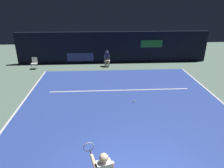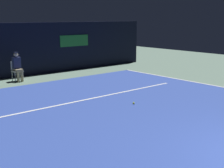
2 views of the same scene
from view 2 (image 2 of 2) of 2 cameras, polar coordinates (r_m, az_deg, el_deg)
name	(u,v)px [view 2 (image 2 of 2)]	position (r m, az deg, el deg)	size (l,w,h in m)	color
ground_plane	(131,111)	(10.07, 3.31, -4.82)	(31.89, 31.89, 0.00)	slate
court_surface	(131,111)	(10.07, 3.31, -4.78)	(10.64, 11.44, 0.01)	#2D479E
line_sideline_left	(222,87)	(14.15, 18.83, -0.49)	(0.10, 11.44, 0.01)	white
line_service	(92,99)	(11.54, -3.63, -2.58)	(8.30, 0.10, 0.01)	white
back_wall	(18,50)	(16.31, -16.33, 5.80)	(15.93, 0.33, 2.60)	black
line_judge_on_chair	(17,66)	(15.16, -16.43, 3.03)	(0.45, 0.54, 1.32)	white
tennis_ball	(134,103)	(10.82, 3.85, -3.39)	(0.07, 0.07, 0.07)	#CCE033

